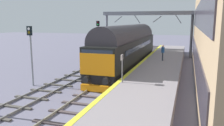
{
  "coord_description": "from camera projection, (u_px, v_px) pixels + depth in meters",
  "views": [
    {
      "loc": [
        6.1,
        -18.22,
        5.08
      ],
      "look_at": [
        0.2,
        -0.19,
        1.65
      ],
      "focal_mm": 37.37,
      "sensor_mm": 36.0,
      "label": 1
    }
  ],
  "objects": [
    {
      "name": "ground_plane",
      "position": [
        110.0,
        82.0,
        19.81
      ],
      "size": [
        140.0,
        140.0,
        0.0
      ],
      "primitive_type": "plane",
      "color": "slate",
      "rests_on": "ground"
    },
    {
      "name": "track_main",
      "position": [
        110.0,
        81.0,
        19.8
      ],
      "size": [
        2.5,
        60.0,
        0.15
      ],
      "color": "gray",
      "rests_on": "ground"
    },
    {
      "name": "track_adjacent_west",
      "position": [
        72.0,
        78.0,
        20.9
      ],
      "size": [
        2.5,
        60.0,
        0.15
      ],
      "color": "slate",
      "rests_on": "ground"
    },
    {
      "name": "station_platform",
      "position": [
        153.0,
        79.0,
        18.62
      ],
      "size": [
        4.0,
        44.0,
        1.01
      ],
      "color": "gray",
      "rests_on": "ground"
    },
    {
      "name": "diesel_locomotive",
      "position": [
        128.0,
        46.0,
        24.95
      ],
      "size": [
        2.74,
        18.47,
        4.68
      ],
      "color": "black",
      "rests_on": "ground"
    },
    {
      "name": "signal_post_mid",
      "position": [
        31.0,
        49.0,
        18.1
      ],
      "size": [
        0.44,
        0.22,
        4.7
      ],
      "color": "gray",
      "rests_on": "ground"
    },
    {
      "name": "signal_post_far",
      "position": [
        98.0,
        36.0,
        31.42
      ],
      "size": [
        0.44,
        0.22,
        5.11
      ],
      "color": "gray",
      "rests_on": "ground"
    },
    {
      "name": "platform_number_sign",
      "position": [
        122.0,
        64.0,
        15.49
      ],
      "size": [
        0.1,
        0.44,
        1.88
      ],
      "color": "slate",
      "rests_on": "station_platform"
    },
    {
      "name": "waiting_passenger",
      "position": [
        163.0,
        51.0,
        24.16
      ],
      "size": [
        0.35,
        0.51,
        1.64
      ],
      "rotation": [
        0.0,
        0.0,
        1.59
      ],
      "color": "#29313B",
      "rests_on": "station_platform"
    },
    {
      "name": "overhead_footbridge",
      "position": [
        147.0,
        16.0,
        33.77
      ],
      "size": [
        12.9,
        2.0,
        6.43
      ],
      "color": "slate",
      "rests_on": "ground"
    }
  ]
}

